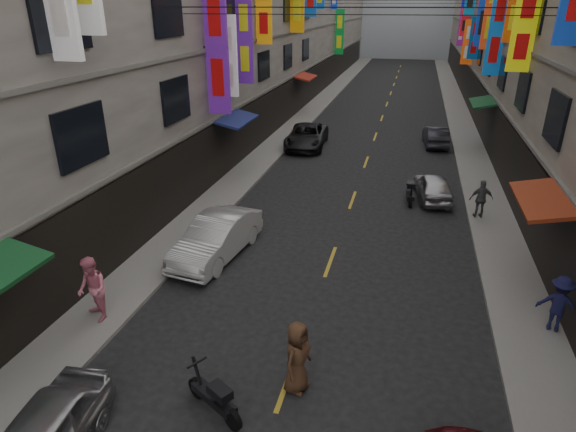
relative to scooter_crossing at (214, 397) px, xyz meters
The scene contains 14 objects.
sidewalk_left 31.75m from the scooter_crossing, 98.51° to the left, with size 2.00×90.00×0.12m, color slate.
sidewalk_right 32.24m from the scooter_crossing, 76.91° to the left, with size 2.00×90.00×0.12m, color slate.
street_awnings 15.61m from the scooter_crossing, 89.84° to the left, with size 13.99×35.20×0.41m.
lane_markings 28.43m from the scooter_crossing, 87.38° to the left, with size 0.12×80.20×0.01m.
scooter_crossing is the anchor object (origin of this frame).
scooter_far_right 14.35m from the scooter_crossing, 74.43° to the left, with size 0.50×1.80×1.14m.
car_left_mid 7.31m from the scooter_crossing, 111.67° to the left, with size 1.56×4.48×1.48m, color silver.
car_left_far 21.86m from the scooter_crossing, 97.09° to the left, with size 2.30×4.99×1.39m, color black.
car_right_mid 15.24m from the scooter_crossing, 71.47° to the left, with size 1.44×3.57×1.22m, color #B6B5BA.
car_right_far 24.58m from the scooter_crossing, 77.85° to the left, with size 1.30×3.73×1.23m, color #2A2932.
pedestrian_lfar 5.10m from the scooter_crossing, 153.26° to the left, with size 0.93×0.64×1.92m, color pink.
pedestrian_rnear 9.35m from the scooter_crossing, 32.19° to the left, with size 1.06×0.55×1.64m, color #15163C.
pedestrian_rfar 14.21m from the scooter_crossing, 61.84° to the left, with size 0.95×0.54×1.62m, color #525254.
pedestrian_crossing 2.02m from the scooter_crossing, 36.86° to the left, with size 0.89×0.61×1.82m, color #472D1C.
Camera 1 is at (2.25, 3.25, 8.31)m, focal length 30.00 mm.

